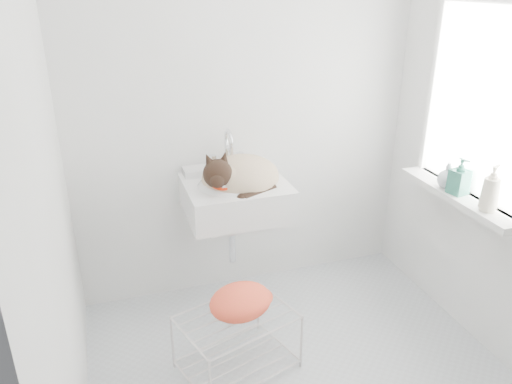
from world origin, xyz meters
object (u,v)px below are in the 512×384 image
object	(u,v)px
wire_rack	(237,345)
cat	(238,177)
bottle_a	(487,210)
sink	(236,182)
bottle_c	(446,187)
bottle_b	(457,193)

from	to	relation	value
wire_rack	cat	bearing A→B (deg)	72.33
wire_rack	bottle_a	distance (m)	1.50
sink	bottle_a	xyz separation A→B (m)	(1.14, -0.78, 0.00)
sink	wire_rack	world-z (taller)	sink
wire_rack	bottle_c	xyz separation A→B (m)	(1.31, 0.13, 0.70)
cat	bottle_a	distance (m)	1.37
bottle_a	bottle_c	bearing A→B (deg)	90.00
cat	wire_rack	xyz separation A→B (m)	(-0.18, -0.56, -0.74)
bottle_a	wire_rack	bearing A→B (deg)	171.34
sink	bottle_a	world-z (taller)	sink
wire_rack	bottle_a	bearing A→B (deg)	-8.66
cat	bottle_a	world-z (taller)	cat
bottle_a	bottle_c	size ratio (longest dim) A/B	1.44
wire_rack	bottle_b	distance (m)	1.49
bottle_a	bottle_b	size ratio (longest dim) A/B	1.00
sink	bottle_a	bearing A→B (deg)	-34.25
cat	bottle_c	bearing A→B (deg)	-29.92
sink	wire_rack	distance (m)	0.92
bottle_a	bottle_b	bearing A→B (deg)	90.00
bottle_c	bottle_b	bearing A→B (deg)	-90.00
sink	bottle_b	xyz separation A→B (m)	(1.14, -0.54, 0.00)
wire_rack	bottle_a	world-z (taller)	bottle_a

